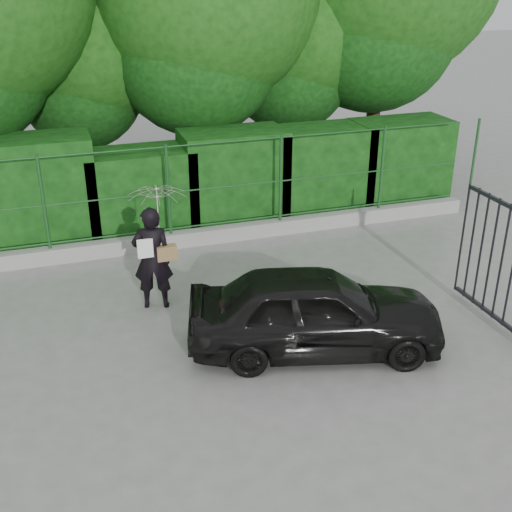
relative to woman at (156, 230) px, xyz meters
name	(u,v)px	position (x,y,z in m)	size (l,w,h in m)	color
ground	(209,377)	(0.24, -2.25, -1.33)	(80.00, 80.00, 0.00)	gray
kerb	(151,243)	(0.24, 2.25, -1.18)	(14.00, 0.25, 0.30)	#9E9E99
fence	(159,191)	(0.46, 2.25, -0.13)	(14.13, 0.06, 1.80)	#1B4B1F
hedge	(145,188)	(0.34, 3.25, -0.37)	(14.20, 1.20, 2.18)	black
woman	(156,230)	(0.00, 0.00, 0.00)	(0.97, 0.93, 2.05)	black
car	(315,311)	(1.90, -2.03, -0.71)	(1.48, 3.67, 1.25)	black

